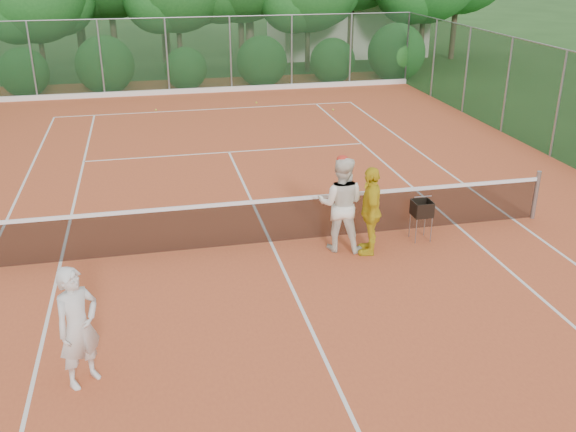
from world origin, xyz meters
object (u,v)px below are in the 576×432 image
(player_white, at_px, (78,327))
(player_center_grp, at_px, (341,204))
(ball_hopper, at_px, (422,209))
(player_yellow, at_px, (371,211))

(player_white, height_order, player_center_grp, player_center_grp)
(player_white, height_order, ball_hopper, player_white)
(player_yellow, bearing_deg, ball_hopper, 121.10)
(player_yellow, bearing_deg, player_center_grp, -101.27)
(player_white, bearing_deg, player_center_grp, -4.35)
(player_center_grp, height_order, player_yellow, player_center_grp)
(player_center_grp, xyz_separation_m, player_yellow, (0.52, -0.27, -0.08))
(player_center_grp, bearing_deg, player_white, -144.69)
(player_white, xyz_separation_m, ball_hopper, (6.42, 3.37, -0.21))
(player_center_grp, relative_size, ball_hopper, 2.30)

